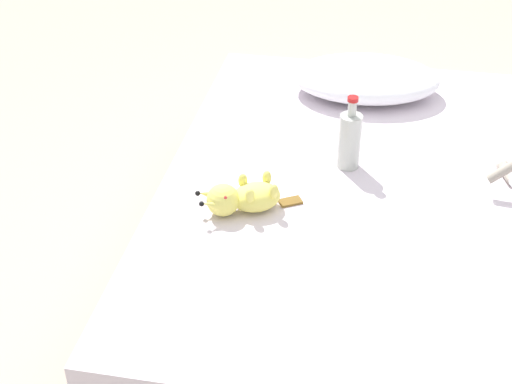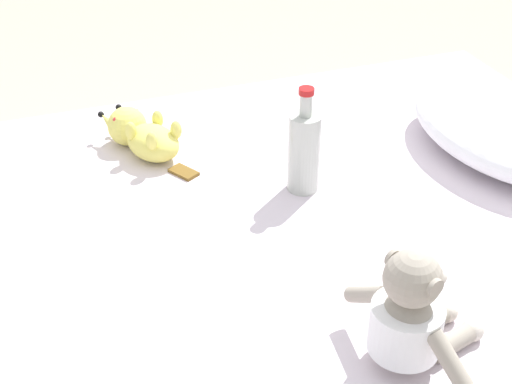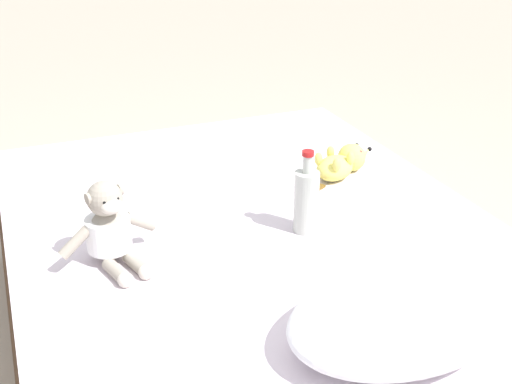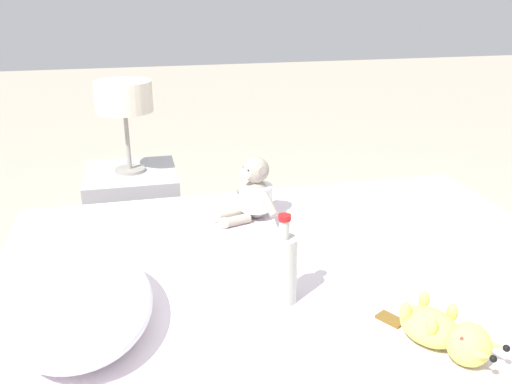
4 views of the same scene
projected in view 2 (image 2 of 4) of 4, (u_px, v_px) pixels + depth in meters
The scene contains 6 objects.
ground_plane at pixel (281, 381), 1.89m from camera, with size 16.00×16.00×0.00m, color #B7A893.
bed at pixel (283, 310), 1.76m from camera, with size 1.46×1.88×0.48m.
pillow at pixel (507, 129), 1.86m from camera, with size 0.60×0.42×0.13m.
plush_monkey at pixel (411, 318), 1.25m from camera, with size 0.28×0.24×0.24m.
plush_yellow_creature at pixel (142, 135), 1.87m from camera, with size 0.32×0.20×0.10m.
glass_bottle at pixel (304, 150), 1.70m from camera, with size 0.07×0.07×0.26m.
Camera 2 is at (1.22, -0.51, 1.43)m, focal length 52.86 mm.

